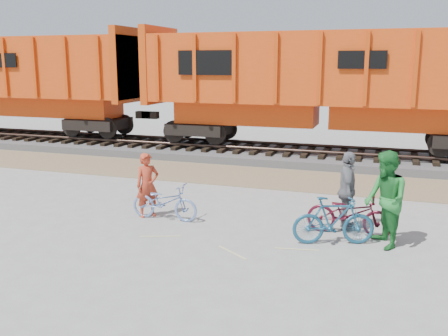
% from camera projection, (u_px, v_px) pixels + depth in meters
% --- Properties ---
extents(ground, '(120.00, 120.00, 0.00)m').
position_uv_depth(ground, '(215.00, 230.00, 11.40)').
color(ground, '#9E9E99').
rests_on(ground, ground).
extents(gravel_strip, '(120.00, 3.00, 0.02)m').
position_uv_depth(gravel_strip, '(271.00, 178.00, 16.49)').
color(gravel_strip, '#8C7557').
rests_on(gravel_strip, ground).
extents(ballast_bed, '(120.00, 4.00, 0.30)m').
position_uv_depth(ballast_bed, '(292.00, 155.00, 19.71)').
color(ballast_bed, slate).
rests_on(ballast_bed, ground).
extents(track, '(120.00, 2.60, 0.24)m').
position_uv_depth(track, '(292.00, 147.00, 19.64)').
color(track, black).
rests_on(track, ballast_bed).
extents(hopper_car_left, '(14.00, 3.13, 4.65)m').
position_uv_depth(hopper_car_left, '(3.00, 79.00, 23.45)').
color(hopper_car_left, black).
rests_on(hopper_car_left, track).
extents(hopper_car_center, '(14.00, 3.13, 4.65)m').
position_uv_depth(hopper_car_center, '(325.00, 83.00, 18.74)').
color(hopper_car_center, black).
rests_on(hopper_car_center, track).
extents(bicycle_blue, '(1.70, 0.59, 0.89)m').
position_uv_depth(bicycle_blue, '(165.00, 202.00, 12.08)').
color(bicycle_blue, '#7495D0').
rests_on(bicycle_blue, ground).
extents(bicycle_teal, '(1.78, 1.01, 1.03)m').
position_uv_depth(bicycle_teal, '(334.00, 221.00, 10.42)').
color(bicycle_teal, '#1C5473').
rests_on(bicycle_teal, ground).
extents(bicycle_maroon, '(1.90, 0.76, 0.98)m').
position_uv_depth(bicycle_maroon, '(349.00, 214.00, 10.99)').
color(bicycle_maroon, '#50101F').
rests_on(bicycle_maroon, ground).
extents(person_solo, '(0.68, 0.68, 1.59)m').
position_uv_depth(person_solo, '(147.00, 185.00, 12.26)').
color(person_solo, '#B83921').
rests_on(person_solo, ground).
extents(person_man, '(1.09, 1.20, 2.01)m').
position_uv_depth(person_man, '(385.00, 200.00, 10.19)').
color(person_man, '#227A30').
rests_on(person_man, ground).
extents(person_woman, '(0.62, 1.12, 1.81)m').
position_uv_depth(person_woman, '(347.00, 191.00, 11.30)').
color(person_woman, slate).
rests_on(person_woman, ground).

